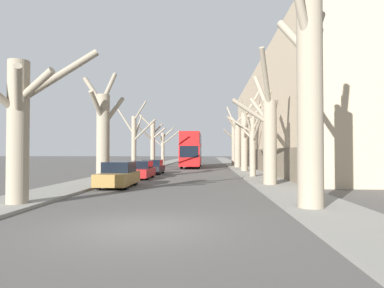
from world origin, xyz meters
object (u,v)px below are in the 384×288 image
(street_tree_left_0, at_px, (20,124))
(street_tree_right_5, at_px, (234,140))
(street_tree_right_2, at_px, (252,141))
(street_tree_right_3, at_px, (245,138))
(parked_car_0, at_px, (118,175))
(street_tree_left_2, at_px, (134,140))
(parked_car_2, at_px, (152,167))
(street_tree_left_3, at_px, (152,142))
(street_tree_right_0, at_px, (309,90))
(street_tree_right_4, at_px, (237,144))
(street_tree_left_4, at_px, (164,146))
(double_decker_bus, at_px, (191,148))
(street_tree_right_1, at_px, (268,133))
(street_tree_left_1, at_px, (103,130))
(parked_car_1, at_px, (140,170))

(street_tree_left_0, relative_size, street_tree_right_5, 0.70)
(street_tree_right_5, bearing_deg, street_tree_right_2, -90.70)
(street_tree_right_2, height_order, street_tree_right_3, street_tree_right_3)
(parked_car_0, bearing_deg, street_tree_left_2, 98.58)
(street_tree_right_2, distance_m, parked_car_2, 9.94)
(street_tree_left_3, distance_m, street_tree_right_0, 33.73)
(street_tree_right_4, bearing_deg, parked_car_2, -126.78)
(street_tree_left_0, distance_m, street_tree_left_4, 41.02)
(street_tree_right_2, height_order, double_decker_bus, street_tree_right_2)
(street_tree_right_2, xyz_separation_m, parked_car_2, (-8.63, 4.38, -2.27))
(street_tree_right_0, distance_m, street_tree_right_2, 15.13)
(double_decker_bus, bearing_deg, street_tree_left_4, 118.43)
(street_tree_left_2, relative_size, street_tree_right_1, 0.90)
(parked_car_0, bearing_deg, street_tree_left_0, -104.33)
(street_tree_left_1, height_order, street_tree_left_4, street_tree_left_1)
(street_tree_right_4, bearing_deg, street_tree_right_0, -90.21)
(street_tree_left_4, height_order, street_tree_right_3, street_tree_right_3)
(double_decker_bus, relative_size, parked_car_0, 2.62)
(street_tree_left_2, xyz_separation_m, street_tree_right_5, (10.98, 17.25, 0.54))
(street_tree_left_2, relative_size, street_tree_right_4, 1.06)
(street_tree_left_4, xyz_separation_m, street_tree_right_2, (10.48, -26.30, -0.10))
(street_tree_right_2, bearing_deg, street_tree_left_0, -125.41)
(double_decker_bus, distance_m, parked_car_0, 25.18)
(street_tree_left_3, bearing_deg, parked_car_0, -85.19)
(street_tree_right_4, distance_m, parked_car_1, 19.77)
(street_tree_left_4, xyz_separation_m, street_tree_right_3, (10.81, -18.41, 0.47))
(street_tree_right_2, relative_size, double_decker_bus, 0.62)
(street_tree_left_2, distance_m, double_decker_bus, 12.35)
(street_tree_left_3, xyz_separation_m, street_tree_right_3, (11.02, -8.98, 0.13))
(street_tree_left_3, xyz_separation_m, street_tree_right_2, (10.69, -16.87, -0.43))
(double_decker_bus, height_order, parked_car_0, double_decker_bus)
(street_tree_left_2, bearing_deg, street_tree_right_0, -63.02)
(street_tree_left_0, relative_size, parked_car_1, 1.46)
(street_tree_left_0, bearing_deg, parked_car_2, 84.52)
(street_tree_right_0, height_order, street_tree_right_4, street_tree_right_0)
(parked_car_1, height_order, parked_car_2, parked_car_1)
(street_tree_left_1, distance_m, street_tree_right_5, 29.45)
(parked_car_1, bearing_deg, street_tree_left_2, 105.51)
(street_tree_left_0, height_order, street_tree_left_3, street_tree_left_3)
(street_tree_right_0, distance_m, street_tree_right_5, 38.46)
(street_tree_right_3, bearing_deg, street_tree_left_2, -171.00)
(street_tree_left_2, height_order, street_tree_right_4, street_tree_left_2)
(street_tree_left_2, height_order, street_tree_left_3, street_tree_left_2)
(parked_car_2, bearing_deg, street_tree_left_4, 94.82)
(street_tree_left_3, height_order, street_tree_left_4, street_tree_left_3)
(street_tree_right_4, distance_m, parked_car_2, 14.97)
(street_tree_left_2, distance_m, street_tree_left_4, 20.16)
(street_tree_left_2, relative_size, street_tree_right_3, 0.82)
(street_tree_left_0, distance_m, street_tree_right_2, 18.06)
(double_decker_bus, bearing_deg, street_tree_left_2, -114.13)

